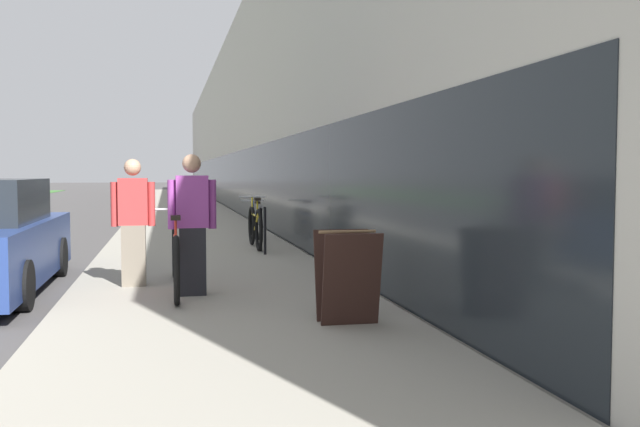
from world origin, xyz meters
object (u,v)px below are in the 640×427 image
object	(u,v)px
person_rider	(192,224)
cruiser_bike_middle	(256,222)
sandwich_board_sign	(347,276)
bike_rack_hoop	(263,224)
tandem_bicycle	(175,257)
person_bystander	(133,222)
cruiser_bike_nearest	(255,227)

from	to	relation	value
person_rider	cruiser_bike_middle	world-z (taller)	person_rider
person_rider	sandwich_board_sign	bearing A→B (deg)	-53.51
person_rider	bike_rack_hoop	xyz separation A→B (m)	(1.40, 4.22, -0.32)
tandem_bicycle	bike_rack_hoop	distance (m)	4.18
person_bystander	sandwich_board_sign	bearing A→B (deg)	-52.43
sandwich_board_sign	cruiser_bike_middle	bearing A→B (deg)	88.60
person_rider	person_bystander	world-z (taller)	person_rider
bike_rack_hoop	cruiser_bike_nearest	size ratio (longest dim) A/B	0.45
tandem_bicycle	person_bystander	distance (m)	0.82
tandem_bicycle	sandwich_board_sign	distance (m)	2.77
bike_rack_hoop	cruiser_bike_middle	world-z (taller)	bike_rack_hoop
person_rider	sandwich_board_sign	distance (m)	2.39
person_rider	cruiser_bike_nearest	bearing A→B (deg)	74.98
person_bystander	cruiser_bike_middle	xyz separation A→B (m)	(2.34, 6.34, -0.46)
bike_rack_hoop	tandem_bicycle	bearing A→B (deg)	-112.41
cruiser_bike_middle	cruiser_bike_nearest	bearing A→B (deg)	-97.16
tandem_bicycle	person_bystander	world-z (taller)	person_bystander
person_bystander	sandwich_board_sign	distance (m)	3.49
cruiser_bike_nearest	bike_rack_hoop	bearing A→B (deg)	-87.40
person_bystander	cruiser_bike_middle	distance (m)	6.78
person_rider	tandem_bicycle	bearing A→B (deg)	118.49
person_bystander	cruiser_bike_nearest	world-z (taller)	person_bystander
cruiser_bike_middle	bike_rack_hoop	bearing A→B (deg)	-94.42
cruiser_bike_nearest	cruiser_bike_middle	distance (m)	2.16
cruiser_bike_nearest	person_rider	bearing A→B (deg)	-105.02
bike_rack_hoop	sandwich_board_sign	world-z (taller)	sandwich_board_sign
person_rider	bike_rack_hoop	size ratio (longest dim) A/B	1.97
person_bystander	bike_rack_hoop	xyz separation A→B (m)	(2.11, 3.37, -0.30)
person_rider	cruiser_bike_nearest	xyz separation A→B (m)	(1.36, 5.06, -0.43)
cruiser_bike_nearest	sandwich_board_sign	size ratio (longest dim) A/B	2.09
cruiser_bike_nearest	cruiser_bike_middle	size ratio (longest dim) A/B	1.08
person_bystander	bike_rack_hoop	size ratio (longest dim) A/B	1.92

